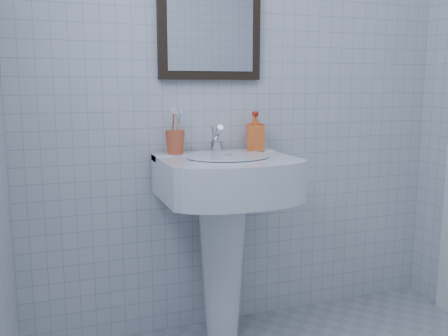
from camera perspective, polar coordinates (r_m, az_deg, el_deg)
name	(u,v)px	position (r m, az deg, el deg)	size (l,w,h in m)	color
wall_back	(244,78)	(2.49, 2.35, 10.26)	(2.20, 0.02, 2.50)	silver
washbasin	(224,218)	(2.31, 0.01, -5.71)	(0.59, 0.43, 0.91)	white
faucet	(216,141)	(2.34, -0.89, 3.09)	(0.05, 0.12, 0.13)	silver
toothbrush_cup	(175,142)	(2.29, -5.60, 2.96)	(0.09, 0.09, 0.11)	#D0522E
soap_dispenser	(255,131)	(2.43, 3.58, 4.24)	(0.08, 0.09, 0.19)	red
wall_mirror	(210,12)	(2.43, -1.61, 17.37)	(0.50, 0.04, 0.62)	black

